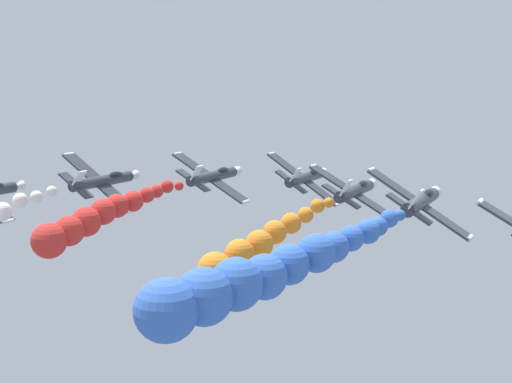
{
  "coord_description": "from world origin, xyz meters",
  "views": [
    {
      "loc": [
        26.96,
        -56.6,
        90.12
      ],
      "look_at": [
        0.0,
        0.0,
        81.12
      ],
      "focal_mm": 48.53,
      "sensor_mm": 36.0,
      "label": 1
    }
  ],
  "objects_px": {
    "airplane_lead": "(306,177)",
    "airplane_left_outer": "(104,181)",
    "airplane_right_outer": "(422,201)",
    "airplane_left_inner": "(214,176)",
    "airplane_right_inner": "(356,190)"
  },
  "relations": [
    {
      "from": "airplane_lead",
      "to": "airplane_left_outer",
      "type": "relative_size",
      "value": 1.0
    },
    {
      "from": "airplane_lead",
      "to": "airplane_left_inner",
      "type": "distance_m",
      "value": 10.17
    },
    {
      "from": "airplane_right_inner",
      "to": "airplane_left_outer",
      "type": "bearing_deg",
      "value": -164.11
    },
    {
      "from": "airplane_left_inner",
      "to": "airplane_right_inner",
      "type": "height_order",
      "value": "airplane_left_inner"
    },
    {
      "from": "airplane_right_inner",
      "to": "airplane_left_outer",
      "type": "xyz_separation_m",
      "value": [
        -23.87,
        -6.8,
        0.41
      ]
    },
    {
      "from": "airplane_left_outer",
      "to": "airplane_right_outer",
      "type": "distance_m",
      "value": 31.72
    },
    {
      "from": "airplane_right_inner",
      "to": "airplane_left_inner",
      "type": "bearing_deg",
      "value": 178.36
    },
    {
      "from": "airplane_left_outer",
      "to": "airplane_right_outer",
      "type": "bearing_deg",
      "value": -1.96
    },
    {
      "from": "airplane_left_outer",
      "to": "airplane_right_outer",
      "type": "xyz_separation_m",
      "value": [
        31.7,
        -1.09,
        0.24
      ]
    },
    {
      "from": "airplane_left_inner",
      "to": "airplane_right_outer",
      "type": "xyz_separation_m",
      "value": [
        23.21,
        -8.32,
        0.13
      ]
    },
    {
      "from": "airplane_right_outer",
      "to": "airplane_left_inner",
      "type": "bearing_deg",
      "value": 160.27
    },
    {
      "from": "airplane_lead",
      "to": "airplane_right_inner",
      "type": "xyz_separation_m",
      "value": [
        7.74,
        -7.13,
        -0.03
      ]
    },
    {
      "from": "airplane_left_outer",
      "to": "airplane_right_inner",
      "type": "bearing_deg",
      "value": 15.89
    },
    {
      "from": "airplane_left_inner",
      "to": "airplane_right_inner",
      "type": "distance_m",
      "value": 15.4
    },
    {
      "from": "airplane_left_inner",
      "to": "airplane_right_inner",
      "type": "relative_size",
      "value": 1.0
    }
  ]
}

